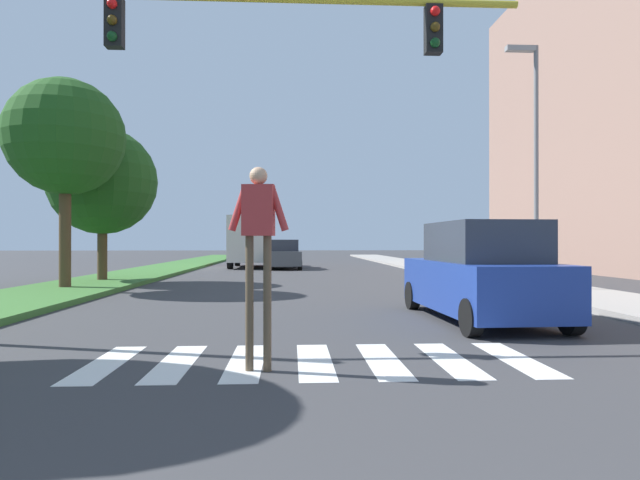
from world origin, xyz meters
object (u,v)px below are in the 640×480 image
tree_mid (65,138)px  truck_box_delivery (251,241)px  suv_crossing (480,274)px  street_lamp_right (533,144)px  traffic_light_gantry (115,67)px  pedestrian_performer (258,235)px  tree_far (102,181)px  sedan_midblock (283,255)px

tree_mid → truck_box_delivery: 16.79m
suv_crossing → street_lamp_right: bearing=56.7°
traffic_light_gantry → street_lamp_right: 12.70m
street_lamp_right → pedestrian_performer: bearing=-129.3°
tree_far → truck_box_delivery: 13.53m
tree_far → street_lamp_right: (14.64, -4.52, 0.72)m
tree_mid → street_lamp_right: bearing=-4.8°
suv_crossing → sedan_midblock: size_ratio=1.04×
tree_mid → suv_crossing: size_ratio=1.42×
sedan_midblock → traffic_light_gantry: bearing=-96.0°
sedan_midblock → truck_box_delivery: size_ratio=0.72×
street_lamp_right → suv_crossing: street_lamp_right is taller
tree_mid → traffic_light_gantry: bearing=-63.3°
sedan_midblock → tree_far: bearing=-122.1°
pedestrian_performer → tree_mid: bearing=122.0°
traffic_light_gantry → truck_box_delivery: (0.33, 24.44, -2.75)m
tree_mid → truck_box_delivery: bearing=73.5°
tree_mid → pedestrian_performer: (6.79, -10.84, -3.23)m
traffic_light_gantry → suv_crossing: 7.67m
truck_box_delivery → street_lamp_right: bearing=-59.6°
traffic_light_gantry → tree_far: bearing=109.9°
suv_crossing → sedan_midblock: bearing=101.5°
street_lamp_right → sedan_midblock: 17.57m
traffic_light_gantry → truck_box_delivery: 24.60m
tree_far → sedan_midblock: (6.69, 10.67, -3.08)m
street_lamp_right → suv_crossing: 7.67m
tree_far → sedan_midblock: size_ratio=1.28×
sedan_midblock → street_lamp_right: bearing=-62.4°
tree_far → pedestrian_performer: (6.76, -14.13, -2.21)m
street_lamp_right → truck_box_delivery: size_ratio=1.21×
tree_mid → tree_far: tree_mid is taller
sedan_midblock → truck_box_delivery: truck_box_delivery is taller
street_lamp_right → suv_crossing: (-3.69, -5.63, -3.66)m
suv_crossing → pedestrian_performer: bearing=-136.4°
traffic_light_gantry → sedan_midblock: size_ratio=2.13×
traffic_light_gantry → street_lamp_right: bearing=35.7°
suv_crossing → tree_far: bearing=137.1°
street_lamp_right → truck_box_delivery: bearing=120.4°
traffic_light_gantry → truck_box_delivery: traffic_light_gantry is taller
tree_mid → sedan_midblock: bearing=64.3°
tree_far → traffic_light_gantry: bearing=-70.1°
tree_mid → pedestrian_performer: tree_mid is taller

